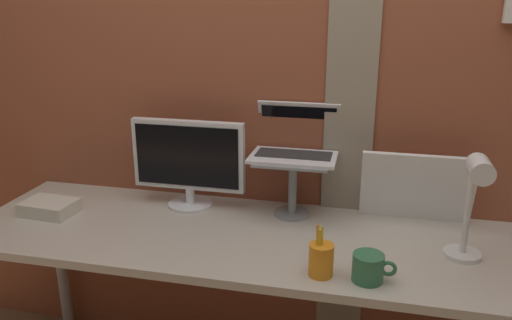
# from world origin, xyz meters

# --- Properties ---
(brick_wall_back) EXTENTS (3.46, 0.16, 2.36)m
(brick_wall_back) POSITION_xyz_m (0.00, 0.37, 1.18)
(brick_wall_back) COLOR brown
(brick_wall_back) RESTS_ON ground_plane
(desk) EXTENTS (2.10, 0.65, 0.74)m
(desk) POSITION_xyz_m (-0.07, -0.01, 0.67)
(desk) COLOR beige
(desk) RESTS_ON ground_plane
(monitor) EXTENTS (0.46, 0.18, 0.36)m
(monitor) POSITION_xyz_m (-0.37, 0.19, 0.94)
(monitor) COLOR white
(monitor) RESTS_ON desk
(laptop_stand) EXTENTS (0.28, 0.22, 0.23)m
(laptop_stand) POSITION_xyz_m (0.05, 0.19, 0.89)
(laptop_stand) COLOR gray
(laptop_stand) RESTS_ON desk
(laptop) EXTENTS (0.33, 0.28, 0.20)m
(laptop) POSITION_xyz_m (0.05, 0.26, 1.02)
(laptop) COLOR white
(laptop) RESTS_ON laptop_stand
(whiteboard_panel) EXTENTS (0.41, 0.10, 0.28)m
(whiteboard_panel) POSITION_xyz_m (0.51, 0.23, 0.88)
(whiteboard_panel) COLOR white
(whiteboard_panel) RESTS_ON desk
(desk_lamp) EXTENTS (0.12, 0.20, 0.37)m
(desk_lamp) POSITION_xyz_m (0.65, -0.07, 0.97)
(desk_lamp) COLOR white
(desk_lamp) RESTS_ON desk
(pen_cup) EXTENTS (0.08, 0.08, 0.16)m
(pen_cup) POSITION_xyz_m (0.21, -0.24, 0.79)
(pen_cup) COLOR orange
(pen_cup) RESTS_ON desk
(coffee_mug) EXTENTS (0.13, 0.09, 0.09)m
(coffee_mug) POSITION_xyz_m (0.35, -0.24, 0.78)
(coffee_mug) COLOR #33724C
(coffee_mug) RESTS_ON desk
(paper_clutter_stack) EXTENTS (0.21, 0.15, 0.05)m
(paper_clutter_stack) POSITION_xyz_m (-0.88, -0.01, 0.77)
(paper_clutter_stack) COLOR silver
(paper_clutter_stack) RESTS_ON desk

